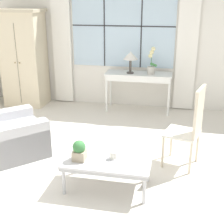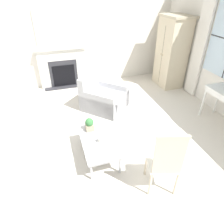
% 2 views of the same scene
% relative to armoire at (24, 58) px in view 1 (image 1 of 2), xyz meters
% --- Properties ---
extents(ground_plane, '(14.00, 14.00, 0.00)m').
position_rel_armoire_xyz_m(ground_plane, '(2.05, -2.64, -1.01)').
color(ground_plane, silver).
extents(wall_back_windowed, '(7.20, 0.14, 2.80)m').
position_rel_armoire_xyz_m(wall_back_windowed, '(2.05, 0.38, 0.39)').
color(wall_back_windowed, silver).
rests_on(wall_back_windowed, ground_plane).
extents(armoire, '(0.91, 0.67, 2.01)m').
position_rel_armoire_xyz_m(armoire, '(0.00, 0.00, 0.00)').
color(armoire, beige).
rests_on(armoire, ground_plane).
extents(console_table, '(1.33, 0.50, 0.79)m').
position_rel_armoire_xyz_m(console_table, '(2.44, 0.05, -0.31)').
color(console_table, white).
rests_on(console_table, ground_plane).
extents(table_lamp, '(0.29, 0.29, 0.44)m').
position_rel_armoire_xyz_m(table_lamp, '(2.27, 0.01, 0.12)').
color(table_lamp, '#4C4742').
rests_on(table_lamp, console_table).
extents(potted_orchid, '(0.19, 0.15, 0.53)m').
position_rel_armoire_xyz_m(potted_orchid, '(2.68, 0.04, -0.03)').
color(potted_orchid, '#BCB7AD').
rests_on(potted_orchid, console_table).
extents(armchair_upholstered, '(1.31, 1.31, 0.85)m').
position_rel_armoire_xyz_m(armchair_upholstered, '(0.78, -2.29, -0.73)').
color(armchair_upholstered, '#B2B2B7').
rests_on(armchair_upholstered, ground_plane).
extents(side_chair_wooden, '(0.55, 0.55, 1.15)m').
position_rel_armoire_xyz_m(side_chair_wooden, '(3.40, -2.11, -0.38)').
color(side_chair_wooden, white).
rests_on(side_chair_wooden, ground_plane).
extents(coffee_table, '(1.06, 0.58, 0.39)m').
position_rel_armoire_xyz_m(coffee_table, '(2.42, -2.84, -0.66)').
color(coffee_table, '#BCBCC1').
rests_on(coffee_table, ground_plane).
extents(potted_plant_small, '(0.16, 0.16, 0.25)m').
position_rel_armoire_xyz_m(potted_plant_small, '(2.09, -2.92, -0.49)').
color(potted_plant_small, tan).
rests_on(potted_plant_small, coffee_table).
extents(pillar_candle, '(0.12, 0.12, 0.11)m').
position_rel_armoire_xyz_m(pillar_candle, '(2.49, -2.81, -0.58)').
color(pillar_candle, silver).
rests_on(pillar_candle, coffee_table).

